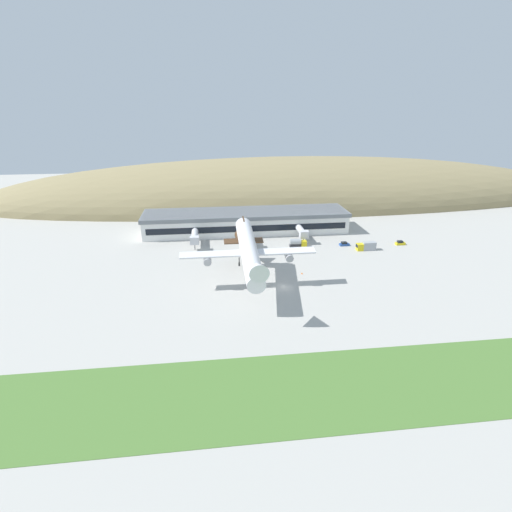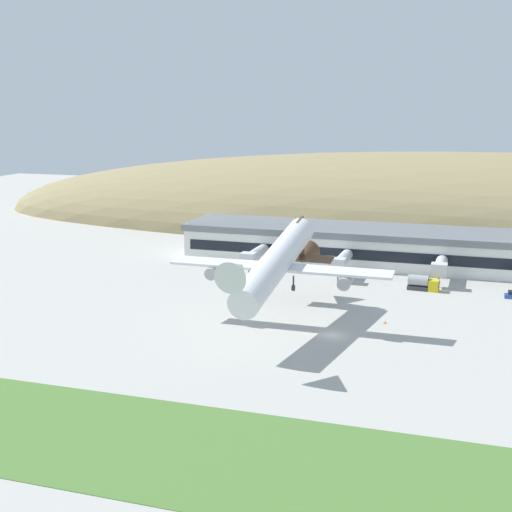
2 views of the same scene
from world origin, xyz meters
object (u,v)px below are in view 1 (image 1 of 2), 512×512
service_car_1 (400,243)px  traffic_cone_0 (302,273)px  box_truck (298,243)px  service_car_0 (344,244)px  jetway_0 (195,237)px  jetway_1 (248,234)px  fuel_truck (366,246)px  terminal_building (246,220)px  jetway_2 (302,232)px  cargo_airplane (249,251)px

service_car_1 → traffic_cone_0: (-44.97, -23.52, -0.40)m
box_truck → service_car_1: bearing=-3.6°
service_car_0 → service_car_1: service_car_1 is taller
jetway_0 → jetway_1: same height
jetway_1 → fuel_truck: bearing=-15.8°
terminal_building → traffic_cone_0: bearing=-74.3°
terminal_building → fuel_truck: (42.87, -28.79, -3.62)m
terminal_building → box_truck: 28.60m
fuel_truck → terminal_building: bearing=146.1°
service_car_0 → fuel_truck: size_ratio=0.53×
terminal_building → jetway_2: bearing=-36.6°
fuel_truck → box_truck: size_ratio=1.09×
cargo_airplane → box_truck: (22.60, 33.66, -10.13)m
traffic_cone_0 → service_car_0: bearing=47.9°
jetway_1 → box_truck: 19.68m
service_car_0 → fuel_truck: (6.60, -5.83, 0.85)m
service_car_1 → fuel_truck: bearing=-165.0°
jetway_1 → traffic_cone_0: 34.97m
box_truck → service_car_0: bearing=-2.9°
fuel_truck → box_truck: bearing=164.8°
jetway_1 → service_car_0: (37.08, -6.52, -3.35)m
terminal_building → traffic_cone_0: (13.50, -48.13, -4.83)m
jetway_1 → service_car_1: jetway_1 is taller
jetway_0 → service_car_1: jetway_0 is taller
jetway_1 → jetway_0: bearing=-179.4°
jetway_0 → traffic_cone_0: bearing=-41.9°
fuel_truck → box_truck: (-24.98, 6.77, 0.02)m
terminal_building → jetway_1: terminal_building is taller
jetway_2 → box_truck: size_ratio=1.70×
service_car_1 → box_truck: (-40.58, 2.59, 0.83)m
jetway_2 → fuel_truck: bearing=-31.1°
traffic_cone_0 → service_car_1: bearing=27.6°
cargo_airplane → fuel_truck: 55.59m
jetway_0 → traffic_cone_0: jetway_0 is taller
cargo_airplane → service_car_0: size_ratio=12.52×
jetway_2 → fuel_truck: jetway_2 is taller
service_car_0 → fuel_truck: bearing=-41.5°
service_car_1 → traffic_cone_0: service_car_1 is taller
terminal_building → box_truck: size_ratio=12.88×
service_car_1 → box_truck: box_truck is taller
jetway_1 → box_truck: size_ratio=1.94×
service_car_1 → box_truck: bearing=176.4°
cargo_airplane → service_car_1: (63.19, 31.08, -10.95)m
fuel_truck → jetway_0: bearing=169.4°
jetway_2 → service_car_1: (37.52, -9.01, -3.31)m
jetway_1 → jetway_2: 21.79m
jetway_1 → traffic_cone_0: (14.32, -31.69, -3.71)m
jetway_1 → fuel_truck: (43.68, -12.35, -2.50)m
terminal_building → jetway_2: 26.15m
box_truck → traffic_cone_0: size_ratio=11.63×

